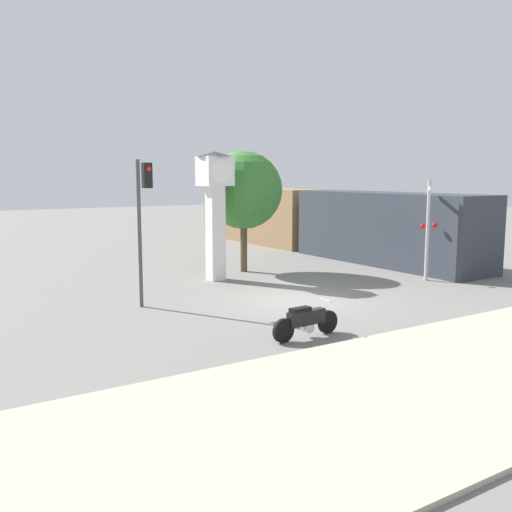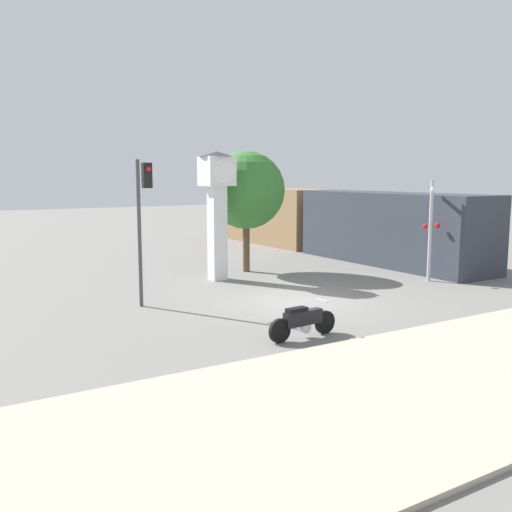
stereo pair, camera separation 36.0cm
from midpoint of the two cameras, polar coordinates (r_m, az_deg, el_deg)
name	(u,v)px [view 2 (the right image)]	position (r m, az deg, el deg)	size (l,w,h in m)	color
ground_plane	(296,301)	(19.30, 4.57, -4.52)	(120.00, 120.00, 0.00)	slate
sidewalk_strip	(497,363)	(14.05, 23.66, -9.78)	(36.00, 6.00, 0.10)	#B2A893
motorcycle	(303,321)	(14.90, 5.39, -6.51)	(2.14, 0.46, 0.94)	black
clock_tower	(217,195)	(22.88, -3.47, 6.06)	(1.39, 1.39, 5.14)	white
freight_train	(320,221)	(32.14, 6.74, 3.53)	(2.80, 21.64, 3.40)	#333842
traffic_light	(143,207)	(18.45, -10.69, 4.85)	(0.50, 0.35, 4.70)	#47474C
railroad_crossing_signal	(431,226)	(23.71, 17.48, 2.84)	(0.90, 0.82, 4.03)	#B7B7BC
street_tree	(246,190)	(24.85, -0.58, 6.58)	(3.37, 3.37, 5.26)	brown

